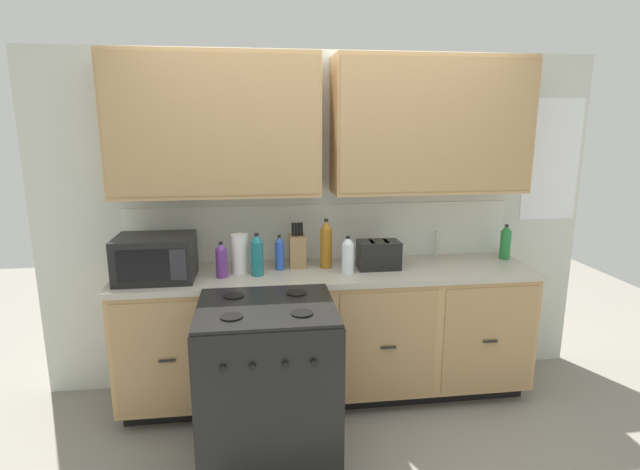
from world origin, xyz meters
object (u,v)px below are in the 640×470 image
Objects in this scene: knife_block at (297,250)px; paper_towel_roll at (240,254)px; bottle_amber at (326,244)px; bottle_teal at (257,255)px; bottle_green at (505,242)px; bottle_clear at (348,255)px; microwave at (156,258)px; stove_range at (268,384)px; bottle_blue at (279,253)px; bottle_violet at (222,260)px; toaster at (379,255)px.

paper_towel_roll is (-0.39, -0.10, 0.01)m from knife_block.
bottle_amber is at bearing -13.66° from knife_block.
bottle_teal is 1.10× the size of bottle_green.
bottle_clear is 0.89× the size of bottle_teal.
microwave is 0.53m from paper_towel_roll.
bottle_amber is (0.58, 0.05, 0.04)m from paper_towel_roll.
stove_range is 2.00m from bottle_green.
bottle_teal is (0.11, -0.08, 0.01)m from paper_towel_roll.
bottle_blue is 0.19m from bottle_teal.
stove_range is 3.72× the size of bottle_green.
bottle_clear reaches higher than stove_range.
bottle_teal is at bearing -165.06° from bottle_amber.
stove_range is 1.98× the size of microwave.
stove_range is 0.97m from knife_block.
paper_towel_roll is at bearing -170.98° from bottle_blue.
bottle_clear is (0.82, -0.01, 0.01)m from bottle_violet.
bottle_violet is at bearing -1.84° from microwave.
toaster is 1.20× the size of bottle_violet.
bottle_teal reaches higher than bottle_green.
toaster is at bearing 18.96° from bottle_clear.
bottle_blue is at bearing 8.34° from microwave.
bottle_clear is at bearing 44.55° from stove_range.
bottle_green is (2.43, 0.17, -0.02)m from microwave.
microwave is at bearing -177.92° from toaster.
toaster is at bearing -11.36° from bottle_amber.
stove_range is at bearing -64.45° from bottle_violet.
bottle_blue is 0.70× the size of bottle_amber.
bottle_amber is (0.70, 0.14, 0.05)m from bottle_violet.
toaster is at bearing 38.54° from stove_range.
stove_range is 3.65× the size of paper_towel_roll.
bottle_clear is (1.23, -0.03, -0.02)m from microwave.
microwave is at bearing -175.96° from bottle_green.
bottle_amber is (0.47, 0.13, 0.03)m from bottle_teal.
toaster is 0.82m from bottle_teal.
bottle_amber reaches higher than microwave.
microwave is 1.46m from toaster.
paper_towel_roll is 0.14m from bottle_teal.
microwave is 1.85× the size of paper_towel_roll.
knife_block is at bearing 148.12° from bottle_clear.
knife_block is at bearing 167.81° from toaster.
bottle_amber is (-0.35, 0.07, 0.07)m from toaster.
bottle_green is (0.98, 0.12, 0.03)m from toaster.
microwave is at bearing -169.42° from knife_block.
bottle_teal is (0.64, -0.00, -0.00)m from microwave.
microwave reaches higher than bottle_blue.
bottle_violet is (-1.05, -0.07, 0.02)m from toaster.
bottle_violet reaches higher than toaster.
bottle_green is at bearing 0.05° from knife_block.
stove_range is 4.06× the size of bottle_violet.
bottle_green reaches higher than toaster.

